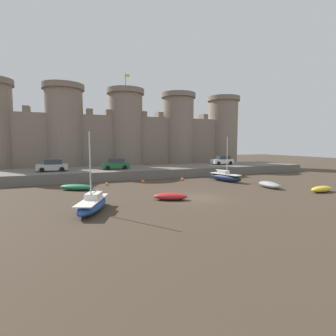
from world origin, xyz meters
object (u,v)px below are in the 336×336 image
object	(u,v)px
rowboat_near_channel_left	(322,189)
rowboat_foreground_right	(77,187)
car_quay_centre_west	(116,164)
car_quay_east	(222,160)
mooring_buoy_near_shore	(182,179)
car_quay_centre_east	(53,166)
sailboat_foreground_left	(225,177)
rowboat_foreground_centre	(269,185)
sailboat_near_channel_right	(92,204)
mooring_buoy_near_channel	(107,184)
mooring_buoy_off_centre	(143,181)
rowboat_midflat_left	(170,196)

from	to	relation	value
rowboat_near_channel_left	rowboat_foreground_right	bearing A→B (deg)	155.56
car_quay_centre_west	car_quay_east	size ratio (longest dim) A/B	1.00
rowboat_foreground_right	car_quay_centre_west	size ratio (longest dim) A/B	0.97
mooring_buoy_near_shore	car_quay_centre_east	bearing A→B (deg)	157.15
sailboat_foreground_left	rowboat_foreground_centre	distance (m)	6.67
sailboat_foreground_left	sailboat_near_channel_right	distance (m)	21.08
rowboat_near_channel_left	car_quay_centre_east	world-z (taller)	car_quay_centre_east
rowboat_near_channel_left	mooring_buoy_near_channel	size ratio (longest dim) A/B	8.51
rowboat_foreground_right	rowboat_near_channel_left	distance (m)	26.74
mooring_buoy_off_centre	car_quay_centre_east	bearing A→B (deg)	147.76
car_quay_east	mooring_buoy_off_centre	bearing A→B (deg)	-155.06
car_quay_centre_east	mooring_buoy_near_channel	bearing A→B (deg)	-48.23
sailboat_near_channel_right	car_quay_centre_east	distance (m)	19.86
rowboat_midflat_left	car_quay_east	size ratio (longest dim) A/B	0.82
rowboat_midflat_left	mooring_buoy_off_centre	distance (m)	11.00
mooring_buoy_near_shore	car_quay_centre_east	distance (m)	18.34
rowboat_midflat_left	mooring_buoy_near_channel	bearing A→B (deg)	110.67
sailboat_near_channel_right	car_quay_centre_east	world-z (taller)	sailboat_near_channel_right
rowboat_midflat_left	car_quay_centre_east	xyz separation A→B (m)	(-10.46, 17.99, 1.74)
car_quay_centre_west	car_quay_centre_east	xyz separation A→B (m)	(-8.82, 0.24, 0.00)
rowboat_foreground_centre	mooring_buoy_off_centre	distance (m)	15.71
car_quay_centre_east	sailboat_foreground_left	bearing A→B (deg)	-23.98
rowboat_foreground_right	mooring_buoy_off_centre	bearing A→B (deg)	15.97
mooring_buoy_near_channel	car_quay_centre_east	xyz separation A→B (m)	(-6.36, 7.12, 1.91)
rowboat_midflat_left	car_quay_centre_east	bearing A→B (deg)	120.17
sailboat_near_channel_right	mooring_buoy_near_channel	distance (m)	12.77
rowboat_midflat_left	rowboat_foreground_right	bearing A→B (deg)	132.15
rowboat_foreground_right	car_quay_centre_west	bearing A→B (deg)	56.28
rowboat_midflat_left	rowboat_near_channel_left	size ratio (longest dim) A/B	1.07
mooring_buoy_near_shore	car_quay_east	bearing A→B (deg)	34.55
mooring_buoy_near_channel	mooring_buoy_near_shore	xyz separation A→B (m)	(10.45, 0.03, 0.03)
rowboat_foreground_centre	mooring_buoy_near_shore	bearing A→B (deg)	127.62
mooring_buoy_off_centre	car_quay_east	xyz separation A→B (m)	(17.86, 8.31, 1.89)
sailboat_foreground_left	mooring_buoy_off_centre	size ratio (longest dim) A/B	14.78
rowboat_foreground_right	mooring_buoy_near_channel	distance (m)	4.33
rowboat_near_channel_left	mooring_buoy_off_centre	bearing A→B (deg)	139.77
sailboat_near_channel_right	car_quay_centre_east	xyz separation A→B (m)	(-3.33, 19.52, 1.54)
rowboat_near_channel_left	car_quay_centre_west	world-z (taller)	car_quay_centre_west
mooring_buoy_near_shore	rowboat_midflat_left	bearing A→B (deg)	-120.19
rowboat_foreground_right	mooring_buoy_near_channel	xyz separation A→B (m)	(3.66, 2.30, -0.18)
mooring_buoy_off_centre	rowboat_midflat_left	bearing A→B (deg)	-93.41
sailboat_foreground_left	sailboat_near_channel_right	xyz separation A→B (m)	(-18.70, -9.72, -0.07)
sailboat_foreground_left	mooring_buoy_near_channel	bearing A→B (deg)	170.29
mooring_buoy_near_channel	rowboat_foreground_right	bearing A→B (deg)	-147.86
mooring_buoy_near_channel	car_quay_centre_east	bearing A→B (deg)	131.77
sailboat_near_channel_right	mooring_buoy_near_shore	xyz separation A→B (m)	(13.48, 12.44, -0.34)
mooring_buoy_off_centre	car_quay_east	world-z (taller)	car_quay_east
mooring_buoy_near_channel	car_quay_east	size ratio (longest dim) A/B	0.09
rowboat_foreground_centre	rowboat_midflat_left	bearing A→B (deg)	-172.44
rowboat_midflat_left	mooring_buoy_near_channel	size ratio (longest dim) A/B	9.11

